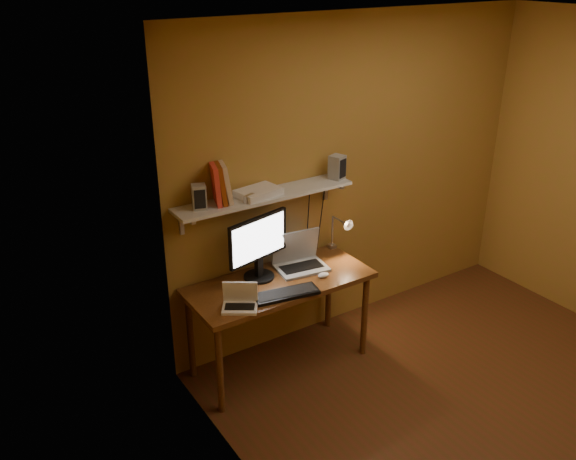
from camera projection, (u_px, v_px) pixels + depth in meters
room at (518, 247)px, 3.78m from camera, size 3.44×3.24×2.64m
desk at (280, 291)px, 4.56m from camera, size 1.40×0.60×0.75m
wall_shelf at (265, 196)px, 4.42m from camera, size 1.40×0.25×0.21m
monitor at (258, 244)px, 4.45m from camera, size 0.54×0.28×0.49m
laptop at (299, 258)px, 4.70m from camera, size 0.41×0.32×0.28m
netbook at (240, 300)px, 4.16m from camera, size 0.29×0.27×0.18m
keyboard at (286, 294)px, 4.32m from camera, size 0.49×0.24×0.03m
mouse at (324, 275)px, 4.57m from camera, size 0.09×0.06×0.03m
desk_lamp at (341, 229)px, 4.86m from camera, size 0.09×0.23×0.38m
speaker_left at (199, 197)px, 4.13m from camera, size 0.12×0.12×0.17m
speaker_right at (337, 167)px, 4.68m from camera, size 0.13×0.13×0.19m
books at (221, 184)px, 4.20m from camera, size 0.19×0.20×0.28m
shelf_camera at (249, 199)px, 4.26m from camera, size 0.10×0.06×0.05m
router at (258, 192)px, 4.37m from camera, size 0.34×0.25×0.05m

